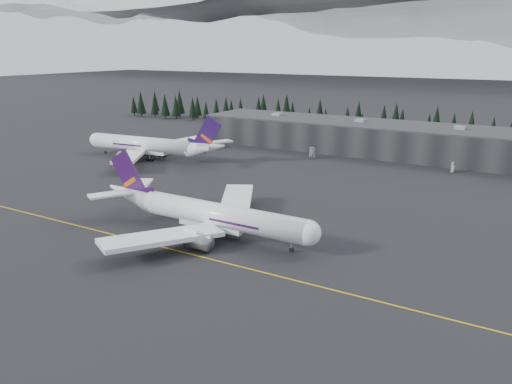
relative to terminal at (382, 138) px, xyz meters
The scene contains 8 objects.
ground 125.16m from the terminal, 90.00° to the right, with size 1400.00×1400.00×0.00m, color black.
taxiline 127.16m from the terminal, 90.00° to the right, with size 400.00×0.40×0.02m, color gold.
terminal is the anchor object (origin of this frame).
treeline 37.02m from the terminal, 90.00° to the left, with size 360.00×20.00×15.00m, color black.
jet_main 115.24m from the terminal, 94.27° to the right, with size 61.07×56.41×17.97m.
jet_parked 94.87m from the terminal, 142.88° to the right, with size 64.40×59.20×18.95m.
gse_vehicle_a 33.02m from the terminal, 129.68° to the right, with size 2.23×4.84×1.34m, color #BEBDC0.
gse_vehicle_b 39.23m from the terminal, 33.64° to the right, with size 1.61×4.00×1.36m, color white.
Camera 1 is at (59.07, -80.78, 42.79)m, focal length 35.00 mm.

